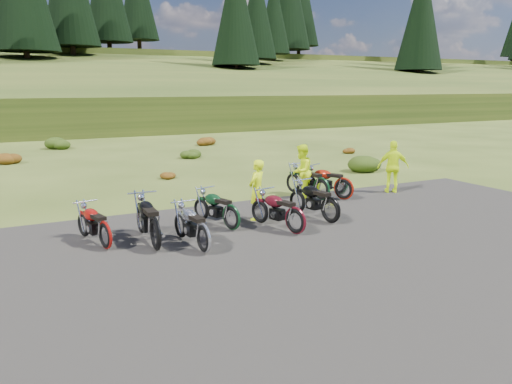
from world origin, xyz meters
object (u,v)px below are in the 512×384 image
motorcycle_7 (321,201)px  person_middle (257,191)px  motorcycle_0 (156,251)px  motorcycle_3 (204,254)px

motorcycle_7 → person_middle: size_ratio=1.26×
motorcycle_0 → person_middle: bearing=-65.8°
motorcycle_0 → person_middle: (3.34, 1.39, 0.87)m
motorcycle_0 → motorcycle_3: 1.15m
motorcycle_7 → motorcycle_3: bearing=111.4°
person_middle → motorcycle_0: bearing=-10.1°
motorcycle_0 → motorcycle_7: size_ratio=1.04×
motorcycle_0 → motorcycle_7: 6.93m
motorcycle_3 → person_middle: size_ratio=1.14×
motorcycle_3 → person_middle: 3.29m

